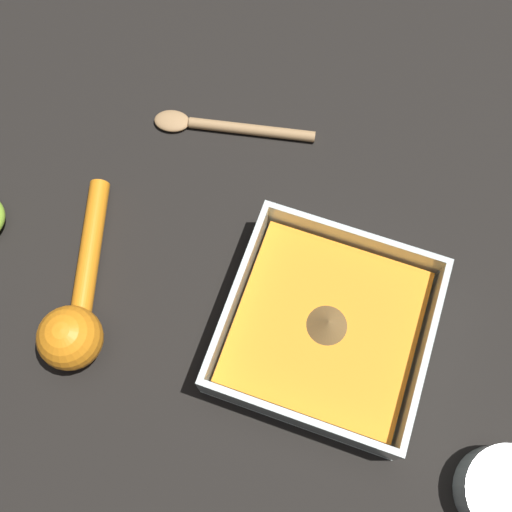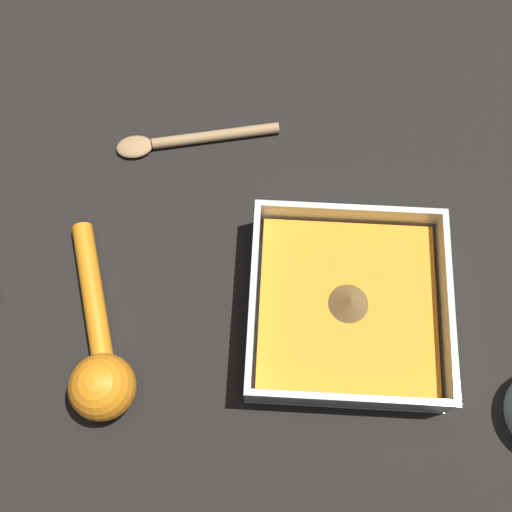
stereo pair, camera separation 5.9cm
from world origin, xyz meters
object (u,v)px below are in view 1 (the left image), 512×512
square_dish (329,330)px  wooden_spoon (227,128)px  spice_bowl (510,495)px  lemon_squeezer (79,318)px

square_dish → wooden_spoon: size_ratio=1.03×
spice_bowl → wooden_spoon: (-0.37, 0.28, -0.01)m
lemon_squeezer → square_dish: bearing=90.0°
spice_bowl → wooden_spoon: size_ratio=0.45×
spice_bowl → lemon_squeezer: bearing=177.4°
square_dish → wooden_spoon: 0.26m
square_dish → wooden_spoon: (-0.17, 0.19, -0.01)m
square_dish → lemon_squeezer: bearing=-163.1°
lemon_squeezer → wooden_spoon: (0.05, 0.26, -0.02)m
square_dish → lemon_squeezer: (-0.23, -0.07, 0.01)m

